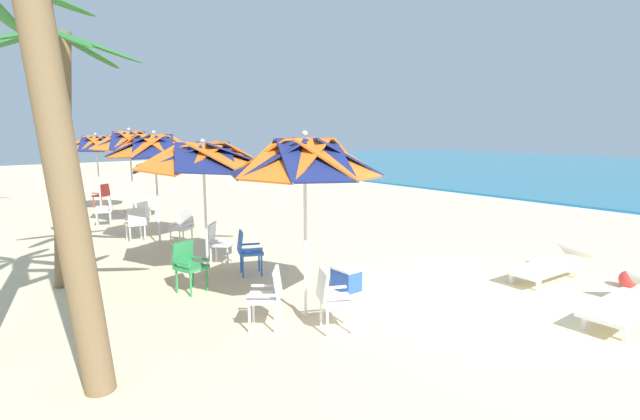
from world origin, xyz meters
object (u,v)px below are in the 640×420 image
Objects in this scene: plastic_chair_0 at (332,296)px; palm_tree_2 at (58,116)px; beach_umbrella_4 at (96,144)px; plastic_chair_4 at (218,241)px; plastic_chair_2 at (188,263)px; beach_ball at (628,279)px; plastic_chair_9 at (145,206)px; plastic_chair_1 at (268,294)px; plastic_chair_11 at (102,194)px; beach_umbrella_1 at (203,157)px; beach_umbrella_2 at (154,147)px; plastic_chair_8 at (140,215)px; plastic_chair_7 at (106,209)px; palm_tree_1 at (61,124)px; plastic_chair_5 at (183,225)px; sun_lounger_0 at (630,301)px; plastic_chair_6 at (136,222)px; sun_lounger_1 at (551,264)px; plastic_chair_3 at (247,250)px; beach_umbrella_3 at (129,142)px; beach_umbrella_0 at (305,159)px; plastic_chair_10 at (73,201)px; cooler_box at (346,278)px.

palm_tree_2 is (-0.39, -3.06, 2.37)m from plastic_chair_0.
plastic_chair_4 is at bearing 1.78° from beach_umbrella_4.
plastic_chair_2 reaches higher than beach_ball.
plastic_chair_2 is 6.86m from plastic_chair_9.
plastic_chair_1 and plastic_chair_11 have the same top height.
beach_umbrella_1 reaches higher than plastic_chair_11.
beach_umbrella_2 reaches higher than beach_umbrella_4.
beach_umbrella_2 is 3.16× the size of plastic_chair_8.
plastic_chair_7 is at bearing 164.18° from palm_tree_2.
beach_umbrella_2 reaches higher than plastic_chair_0.
plastic_chair_7 is at bearing 160.08° from palm_tree_1.
plastic_chair_8 is (1.65, 0.43, 0.00)m from plastic_chair_7.
plastic_chair_5 is 6.93m from palm_tree_2.
plastic_chair_4 is at bearing 164.82° from plastic_chair_1.
beach_umbrella_4 is 15.13m from sun_lounger_0.
plastic_chair_6 is at bearing 173.64° from plastic_chair_2.
beach_umbrella_1 is 2.99× the size of plastic_chair_6.
sun_lounger_0 is 1.92m from sun_lounger_1.
plastic_chair_3 is 10.14m from plastic_chair_11.
plastic_chair_4 is 2.88× the size of beach_ball.
plastic_chair_3 is 1.00× the size of plastic_chair_8.
beach_umbrella_3 is at bearing 174.41° from beach_umbrella_2.
beach_umbrella_3 is at bearing 170.60° from plastic_chair_8.
sun_lounger_1 is (6.74, 4.33, -0.22)m from plastic_chair_5.
plastic_chair_7 is (-8.99, -0.46, -1.84)m from beach_umbrella_0.
beach_umbrella_2 is at bearing -1.47° from beach_umbrella_4.
plastic_chair_10 is at bearing -167.46° from plastic_chair_8.
plastic_chair_4 is 1.00× the size of plastic_chair_10.
plastic_chair_4 is (-3.34, 0.91, 0.00)m from plastic_chair_1.
plastic_chair_8 is 11.16m from beach_ball.
plastic_chair_1 is at bearing -8.01° from plastic_chair_9.
plastic_chair_5 is at bearing -158.52° from sun_lounger_0.
beach_umbrella_2 is at bearing 167.75° from plastic_chair_2.
plastic_chair_7 is at bearing -178.66° from plastic_chair_6.
plastic_chair_2 is at bearing 41.25° from palm_tree_1.
palm_tree_1 is at bearing -126.71° from sun_lounger_1.
plastic_chair_11 is 9.37m from palm_tree_1.
plastic_chair_7 is 2.24m from plastic_chair_10.
beach_umbrella_4 is at bearing 175.26° from plastic_chair_6.
beach_umbrella_0 is at bearing 179.00° from plastic_chair_0.
plastic_chair_5 is at bearing 159.03° from plastic_chair_2.
plastic_chair_11 is at bearing 163.00° from palm_tree_1.
sun_lounger_0 is at bearing 56.34° from plastic_chair_0.
palm_tree_1 is (3.53, -2.30, 2.35)m from plastic_chair_8.
plastic_chair_8 is 1.73× the size of cooler_box.
plastic_chair_2 is at bearing -173.35° from plastic_chair_1.
plastic_chair_7 is at bearing -153.66° from beach_ball.
plastic_chair_2 is at bearing -157.72° from beach_umbrella_0.
palm_tree_1 reaches higher than plastic_chair_1.
plastic_chair_4 is 5.68m from plastic_chair_7.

